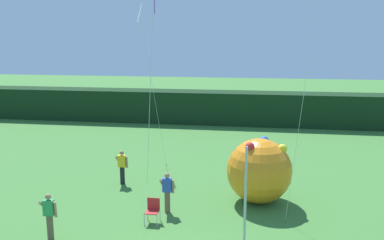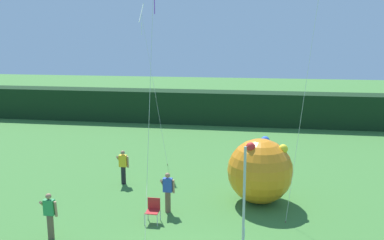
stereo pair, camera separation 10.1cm
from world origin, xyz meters
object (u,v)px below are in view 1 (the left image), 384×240
Objects in this scene: folding_chair at (153,209)px; person_far_left at (122,166)px; banner_flag at (245,235)px; person_mid_field at (49,215)px; person_near_banner at (167,191)px; inflatable_balloon at (259,171)px; kite_white_diamond_2 at (141,19)px.

person_far_left is at bearing 122.77° from folding_chair.
person_far_left is 4.47m from folding_chair.
banner_flag reaches higher than folding_chair.
person_mid_field is (-6.64, 2.87, -1.24)m from banner_flag.
banner_flag is at bearing -55.06° from person_far_left.
person_near_banner is 0.60× the size of inflatable_balloon.
person_far_left is 0.19× the size of kite_white_diamond_2.
inflatable_balloon is 4.75m from folding_chair.
person_mid_field is 0.19× the size of kite_white_diamond_2.
folding_chair is 0.10× the size of kite_white_diamond_2.
banner_flag is 1.63× the size of inflatable_balloon.
person_near_banner is at bearing 38.78° from person_mid_field.
banner_flag is 6.10m from folding_chair.
folding_chair is 11.98m from kite_white_diamond_2.
person_near_banner is (-3.15, 5.67, -1.25)m from banner_flag.
banner_flag reaches higher than inflatable_balloon.
inflatable_balloon reaches higher than folding_chair.
kite_white_diamond_2 reaches higher than person_far_left.
inflatable_balloon is (6.33, -1.19, 0.50)m from person_far_left.
folding_chair is at bearing -72.60° from kite_white_diamond_2.
inflatable_balloon reaches higher than person_near_banner.
person_mid_field is 8.33m from inflatable_balloon.
banner_flag is 16.23m from kite_white_diamond_2.
person_mid_field is 1.84× the size of folding_chair.
kite_white_diamond_2 is at bearing 107.40° from folding_chair.
person_mid_field is 1.01× the size of person_far_left.
person_mid_field is 0.60× the size of inflatable_balloon.
person_mid_field is at bearing -147.94° from inflatable_balloon.
person_near_banner is at bearing 69.37° from folding_chair.
inflatable_balloon is (7.05, 4.42, 0.49)m from person_mid_field.
kite_white_diamond_2 is (-2.85, 9.08, 7.28)m from folding_chair.
banner_flag is at bearing -65.29° from kite_white_diamond_2.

